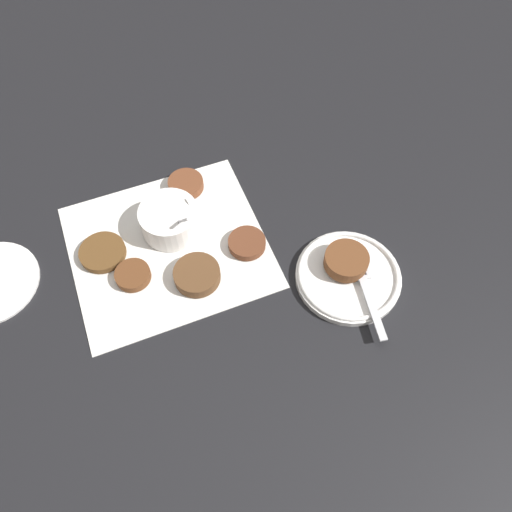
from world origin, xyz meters
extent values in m
plane|color=black|center=(0.00, 0.00, 0.00)|extent=(4.00, 4.00, 0.00)
cube|color=silver|center=(0.02, 0.00, 0.00)|extent=(0.37, 0.34, 0.00)
cylinder|color=white|center=(0.05, 0.03, 0.03)|extent=(0.10, 0.10, 0.05)
cylinder|color=gold|center=(0.05, 0.03, 0.02)|extent=(0.08, 0.08, 0.03)
cone|color=white|center=(0.09, 0.03, 0.04)|extent=(0.02, 0.02, 0.02)
cylinder|color=silver|center=(0.05, 0.00, 0.05)|extent=(0.02, 0.06, 0.07)
cylinder|color=brown|center=(0.04, -0.08, 0.01)|extent=(0.08, 0.08, 0.02)
cylinder|color=brown|center=(0.14, -0.07, 0.01)|extent=(0.06, 0.06, 0.01)
cylinder|color=brown|center=(-0.05, -0.03, 0.01)|extent=(0.06, 0.06, 0.01)
cylinder|color=brown|center=(-0.07, 0.04, 0.01)|extent=(0.08, 0.08, 0.01)
cylinder|color=brown|center=(0.11, 0.10, 0.01)|extent=(0.06, 0.06, 0.02)
cylinder|color=white|center=(0.25, -0.21, 0.01)|extent=(0.17, 0.17, 0.01)
torus|color=white|center=(0.25, -0.21, 0.01)|extent=(0.16, 0.16, 0.01)
cylinder|color=brown|center=(0.25, -0.19, 0.03)|extent=(0.07, 0.07, 0.02)
cube|color=silver|center=(0.24, -0.28, 0.02)|extent=(0.05, 0.10, 0.00)
cube|color=silver|center=(0.27, -0.20, 0.02)|extent=(0.05, 0.07, 0.00)
cube|color=black|center=(0.27, -0.20, 0.02)|extent=(0.02, 0.05, 0.00)
cube|color=black|center=(0.27, -0.20, 0.02)|extent=(0.02, 0.05, 0.00)
cube|color=black|center=(0.26, -0.20, 0.02)|extent=(0.02, 0.05, 0.00)
camera|label=1|loc=(-0.09, -0.47, 0.71)|focal=35.00mm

